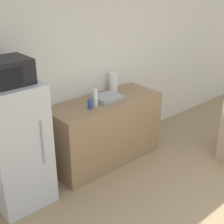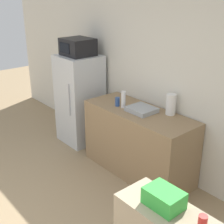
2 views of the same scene
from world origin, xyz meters
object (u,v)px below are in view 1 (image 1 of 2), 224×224
at_px(microwave, 6,72).
at_px(paper_towel_roll, 113,82).
at_px(bottle_tall, 95,98).
at_px(refrigerator, 16,146).
at_px(bottle_short, 90,104).

bearing_deg(microwave, paper_towel_roll, 8.73).
relative_size(microwave, bottle_tall, 2.02).
bearing_deg(microwave, refrigerator, 73.59).
distance_m(bottle_tall, paper_towel_roll, 0.65).
bearing_deg(bottle_short, refrigerator, 176.37).
height_order(microwave, bottle_short, microwave).
distance_m(refrigerator, paper_towel_roll, 1.73).
xyz_separation_m(microwave, paper_towel_roll, (1.68, 0.26, -0.53)).
relative_size(refrigerator, paper_towel_roll, 5.37).
bearing_deg(refrigerator, bottle_tall, -2.30).
relative_size(microwave, paper_towel_roll, 1.73).
height_order(bottle_tall, paper_towel_roll, paper_towel_roll).
xyz_separation_m(refrigerator, bottle_short, (1.01, -0.06, 0.26)).
bearing_deg(bottle_short, bottle_tall, 11.06).
height_order(microwave, bottle_tall, microwave).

